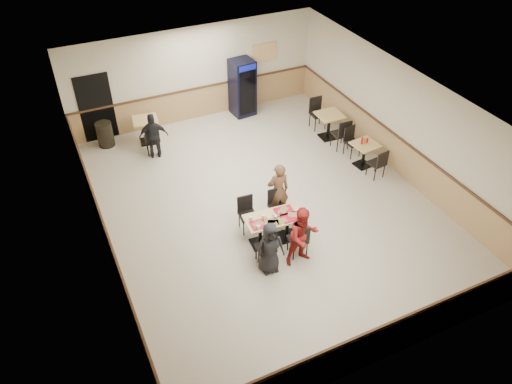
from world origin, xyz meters
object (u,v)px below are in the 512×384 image
diner_woman_left (270,248)px  side_table_near (364,151)px  main_table (274,225)px  diner_man_opposite (278,191)px  diner_woman_right (303,236)px  pepsi_cooler (242,88)px  back_table (146,127)px  trash_bin (105,134)px  side_table_far (329,122)px  lone_diner (154,136)px

diner_woman_left → side_table_near: bearing=34.0°
main_table → diner_man_opposite: bearing=62.1°
diner_woman_right → side_table_near: diner_woman_right is taller
diner_woman_right → pepsi_cooler: size_ratio=0.80×
diner_woman_right → back_table: size_ratio=1.80×
side_table_near → trash_bin: (-6.35, 4.16, -0.10)m
back_table → diner_woman_left: bearing=-81.0°
side_table_near → back_table: size_ratio=0.90×
diner_man_opposite → side_table_far: size_ratio=1.92×
main_table → trash_bin: (-2.67, 5.84, -0.10)m
lone_diner → pepsi_cooler: bearing=-145.7°
pepsi_cooler → main_table: bearing=-112.3°
lone_diner → side_table_far: lone_diner is taller
diner_woman_right → pepsi_cooler: 6.91m
trash_bin → back_table: bearing=-16.6°
side_table_near → lone_diner: bearing=150.4°
side_table_far → main_table: bearing=-136.6°
diner_woman_right → side_table_far: 5.37m
pepsi_cooler → trash_bin: 4.54m
back_table → diner_man_opposite: bearing=-67.0°
diner_man_opposite → trash_bin: bearing=-50.8°
side_table_far → back_table: 5.49m
side_table_far → trash_bin: 6.72m
side_table_near → trash_bin: bearing=146.8°
main_table → pepsi_cooler: pepsi_cooler is taller
diner_man_opposite → lone_diner: diner_man_opposite is taller
main_table → side_table_near: (3.68, 1.68, -0.01)m
diner_man_opposite → side_table_far: bearing=-132.7°
trash_bin → diner_woman_left: bearing=-71.8°
diner_man_opposite → back_table: bearing=-59.9°
lone_diner → side_table_far: (5.07, -1.23, -0.17)m
main_table → diner_man_opposite: size_ratio=0.92×
side_table_far → back_table: bearing=157.5°
lone_diner → diner_woman_left: bearing=113.8°
back_table → pepsi_cooler: pepsi_cooler is taller
main_table → side_table_near: size_ratio=1.89×
diner_man_opposite → trash_bin: diner_man_opposite is taller
main_table → back_table: size_ratio=1.70×
lone_diner → diner_man_opposite: bearing=130.9°
back_table → trash_bin: bearing=163.4°
diner_man_opposite → trash_bin: (-3.17, 5.06, -0.39)m
diner_woman_right → back_table: (-1.77, 6.34, -0.23)m
side_table_far → pepsi_cooler: size_ratio=0.43×
diner_woman_left → side_table_near: 4.85m
diner_man_opposite → main_table: bearing=64.6°
pepsi_cooler → side_table_near: bearing=-71.2°
diner_woman_left → side_table_far: 5.83m
diner_man_opposite → lone_diner: (-1.99, 3.83, -0.07)m
diner_man_opposite → back_table: diner_man_opposite is taller
lone_diner → trash_bin: lone_diner is taller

